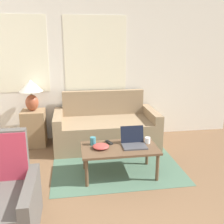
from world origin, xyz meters
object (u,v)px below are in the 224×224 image
Objects in this scene: cup_yellow at (93,141)px; tv_remote at (109,142)px; coffee_table at (119,150)px; cup_navy at (147,140)px; couch at (106,129)px; table_lamp at (31,91)px; laptop at (134,142)px; snack_bowl at (101,146)px.

cup_yellow is 0.70× the size of tv_remote.
cup_navy reaches higher than coffee_table.
table_lamp reaches higher than couch.
cup_navy is at bearing -35.44° from table_lamp.
table_lamp is 6.30× the size of cup_navy.
laptop reaches higher than tv_remote.
snack_bowl is at bearing -100.89° from couch.
cup_navy is 0.75m from cup_yellow.
laptop is 0.45m from snack_bowl.
cup_yellow reaches higher than coffee_table.
cup_navy is (0.41, 0.08, 0.09)m from coffee_table.
coffee_table is at bearing -22.06° from cup_yellow.
cup_yellow is (-0.54, 0.11, -0.00)m from laptop.
table_lamp reaches higher than tv_remote.
table_lamp is 1.99m from laptop.
cup_navy is at bearing 14.11° from laptop.
table_lamp is at bearing 134.94° from coffee_table.
laptop is at bearing -77.82° from couch.
cup_navy is 0.54× the size of tv_remote.
couch is 16.14× the size of cup_yellow.
laptop reaches higher than snack_bowl.
snack_bowl is 1.39× the size of tv_remote.
laptop is at bearing -11.87° from cup_yellow.
cup_navy is (0.21, 0.05, -0.01)m from laptop.
laptop is at bearing 3.51° from snack_bowl.
table_lamp is at bearing 139.64° from laptop.
cup_navy is at bearing 6.95° from snack_bowl.
snack_bowl is (-0.25, -0.00, 0.07)m from coffee_table.
couch is 1.04m from cup_yellow.
snack_bowl is (-0.45, -0.03, -0.03)m from laptop.
cup_yellow reaches higher than snack_bowl.
tv_remote is (-0.31, 0.14, -0.05)m from laptop.
couch is at bearing 72.64° from cup_yellow.
snack_bowl is at bearing -57.45° from cup_yellow.
table_lamp is at bearing 136.07° from tv_remote.
tv_remote is (0.13, 0.16, -0.02)m from snack_bowl.
laptop is 0.35m from tv_remote.
coffee_table is at bearing -45.06° from table_lamp.
table_lamp is 2.12m from cup_navy.
cup_yellow is (0.93, -1.13, -0.50)m from table_lamp.
couch is 1.14m from cup_navy.
cup_navy is at bearing -4.61° from cup_yellow.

